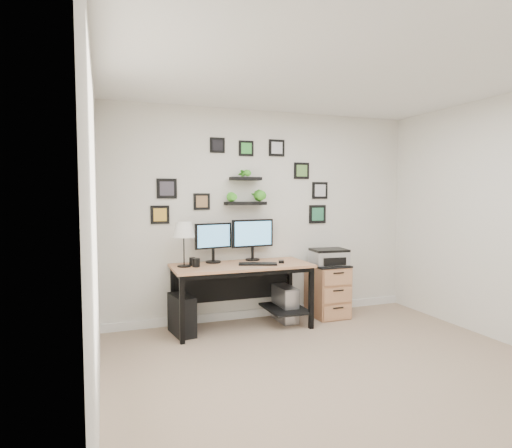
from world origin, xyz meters
name	(u,v)px	position (x,y,z in m)	size (l,w,h in m)	color
room	(266,312)	(0.00, 1.98, 0.05)	(4.00, 4.00, 4.00)	tan
desk	(244,274)	(-0.41, 1.67, 0.63)	(1.60, 0.70, 0.75)	tan
monitor_left	(213,240)	(-0.72, 1.85, 1.03)	(0.46, 0.21, 0.47)	black
monitor_right	(253,236)	(-0.22, 1.87, 1.05)	(0.54, 0.19, 0.50)	black
keyboard	(258,264)	(-0.28, 1.53, 0.76)	(0.44, 0.14, 0.02)	black
mouse	(281,262)	(0.04, 1.58, 0.76)	(0.06, 0.10, 0.03)	black
table_lamp	(184,231)	(-1.10, 1.70, 1.15)	(0.25, 0.25, 0.50)	black
mug	(196,263)	(-0.97, 1.63, 0.80)	(0.09, 0.09, 0.10)	black
pen_cup	(192,261)	(-0.99, 1.75, 0.80)	(0.07, 0.07, 0.09)	black
pc_tower_black	(182,315)	(-1.14, 1.64, 0.22)	(0.20, 0.44, 0.44)	black
pc_tower_grey	(285,304)	(0.15, 1.71, 0.21)	(0.19, 0.43, 0.43)	gray
file_cabinet	(328,290)	(0.75, 1.72, 0.34)	(0.43, 0.53, 0.67)	tan
printer	(329,257)	(0.75, 1.71, 0.77)	(0.46, 0.38, 0.20)	silver
wall_decor	(248,187)	(-0.26, 1.93, 1.66)	(2.30, 0.18, 1.07)	black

